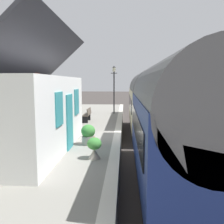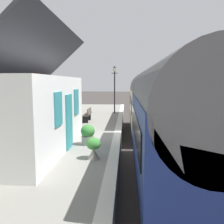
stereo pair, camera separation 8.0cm
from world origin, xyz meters
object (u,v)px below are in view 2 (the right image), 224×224
(station_building, at_px, (17,109))
(bench_near_building, at_px, (88,114))
(planter_by_door, at_px, (88,134))
(train, at_px, (159,108))
(planter_edge_near, at_px, (74,113))
(lamp_post_platform, at_px, (115,81))
(planter_bench_right, at_px, (93,147))
(tree_distant, at_px, (8,74))

(station_building, bearing_deg, bench_near_building, -13.10)
(station_building, height_order, planter_by_door, station_building)
(train, xyz_separation_m, bench_near_building, (3.19, 4.16, -0.78))
(planter_by_door, bearing_deg, bench_near_building, 9.24)
(station_building, xyz_separation_m, planter_edge_near, (7.60, -0.47, -1.08))
(bench_near_building, distance_m, lamp_post_platform, 5.02)
(planter_edge_near, xyz_separation_m, planter_by_door, (-6.67, -2.01, -0.04))
(station_building, bearing_deg, lamp_post_platform, -15.89)
(planter_bench_right, relative_size, tree_distant, 0.14)
(station_building, distance_m, planter_edge_near, 7.69)
(planter_bench_right, height_order, lamp_post_platform, lamp_post_platform)
(planter_by_door, bearing_deg, station_building, 110.54)
(bench_near_building, xyz_separation_m, planter_edge_near, (0.93, 1.08, -0.01))
(bench_near_building, bearing_deg, lamp_post_platform, -20.13)
(train, relative_size, planter_edge_near, 19.02)
(planter_edge_near, bearing_deg, planter_by_door, -163.20)
(station_building, bearing_deg, planter_bench_right, -106.55)
(planter_bench_right, xyz_separation_m, lamp_post_platform, (11.79, -0.14, 2.30))
(station_building, relative_size, lamp_post_platform, 1.74)
(train, bearing_deg, planter_by_door, 128.33)
(bench_near_building, height_order, planter_bench_right, bench_near_building)
(lamp_post_platform, bearing_deg, train, -160.65)
(planter_bench_right, bearing_deg, bench_near_building, 10.63)
(planter_edge_near, relative_size, planter_by_door, 1.05)
(bench_near_building, distance_m, planter_by_door, 5.81)
(station_building, bearing_deg, train, -58.63)
(train, bearing_deg, lamp_post_platform, 19.35)
(bench_near_building, height_order, planter_edge_near, bench_near_building)
(train, relative_size, tree_distant, 2.99)
(train, distance_m, station_building, 6.70)
(station_building, relative_size, tree_distant, 1.21)
(planter_edge_near, distance_m, planter_by_door, 6.97)
(bench_near_building, height_order, lamp_post_platform, lamp_post_platform)
(bench_near_building, height_order, tree_distant, tree_distant)
(train, height_order, station_building, station_building)
(lamp_post_platform, bearing_deg, planter_bench_right, 179.34)
(train, relative_size, planter_bench_right, 21.19)
(station_building, relative_size, planter_bench_right, 8.58)
(station_building, height_order, planter_edge_near, station_building)
(train, distance_m, planter_edge_near, 6.71)
(planter_bench_right, distance_m, planter_by_door, 1.88)
(planter_by_door, bearing_deg, tree_distant, 40.67)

